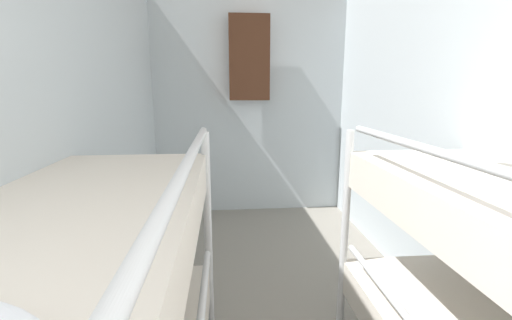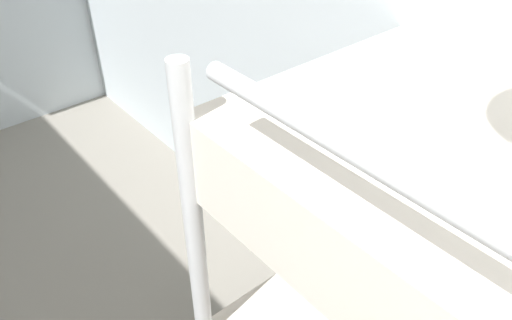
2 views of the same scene
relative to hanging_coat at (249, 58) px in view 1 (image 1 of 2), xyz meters
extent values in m
cube|color=silver|center=(-1.10, -2.12, -0.54)|extent=(0.06, 4.59, 2.47)
cube|color=silver|center=(1.13, -2.12, -0.54)|extent=(0.06, 4.59, 2.47)
cube|color=silver|center=(0.01, 0.15, -0.54)|extent=(2.29, 0.06, 2.47)
cylinder|color=silver|center=(-0.38, -2.05, -1.16)|extent=(0.04, 0.04, 1.23)
cube|color=silver|center=(-0.73, -2.91, -0.76)|extent=(0.69, 1.78, 0.20)
cylinder|color=silver|center=(-0.38, -2.91, -0.52)|extent=(0.03, 1.51, 0.03)
cylinder|color=silver|center=(0.41, -2.05, -1.16)|extent=(0.04, 0.04, 1.23)
cylinder|color=silver|center=(0.41, -2.91, -0.52)|extent=(0.03, 1.51, 0.03)
cube|color=#472819|center=(0.00, 0.00, 0.00)|extent=(0.44, 0.12, 0.90)
camera|label=1|loc=(-0.27, -3.85, -0.32)|focal=24.00mm
camera|label=2|loc=(0.00, -2.75, -0.17)|focal=35.00mm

